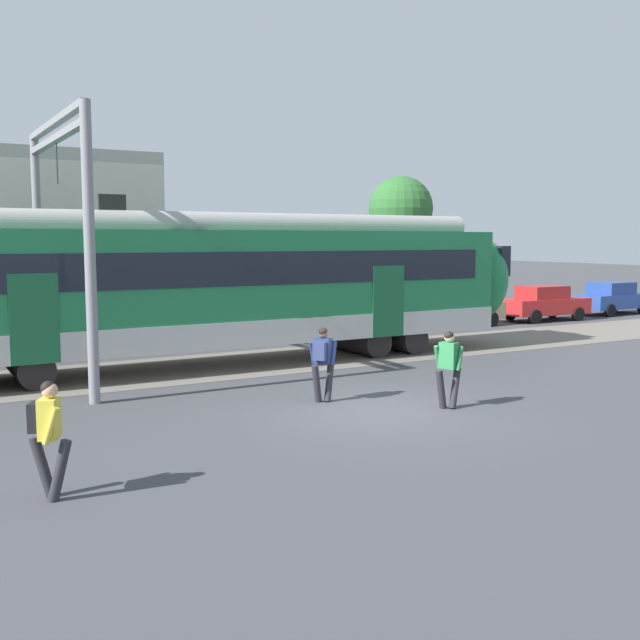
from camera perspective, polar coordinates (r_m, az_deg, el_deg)
name	(u,v)px	position (r m, az deg, el deg)	size (l,w,h in m)	color
ground_plane	(376,410)	(15.87, 4.29, -6.88)	(160.00, 160.00, 0.00)	#424247
pedestrian_yellow	(48,429)	(11.02, -20.02, -7.82)	(0.57, 0.65, 1.67)	#28282D
pedestrian_navy	(323,358)	(16.42, 0.20, -2.90)	(0.70, 0.51, 1.67)	#28282D
pedestrian_green	(448,364)	(16.03, 9.76, -3.31)	(0.71, 0.52, 1.67)	#28282D
parked_car_tan	(456,308)	(31.08, 10.31, 0.93)	(4.05, 1.86, 1.54)	tan
parked_car_red	(544,303)	(34.27, 16.68, 1.25)	(4.07, 1.90, 1.54)	#B22323
parked_car_blue	(612,298)	(38.23, 21.38, 1.58)	(4.08, 1.92, 1.54)	#284799
catenary_gantry	(59,210)	(19.96, -19.28, 7.94)	(0.24, 6.64, 6.53)	gray
street_tree_right	(401,209)	(39.12, 6.18, 8.38)	(3.32, 3.32, 6.79)	brown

